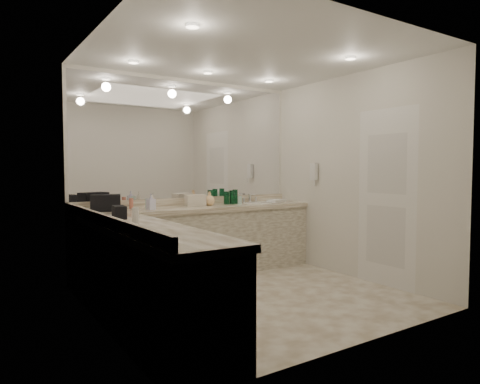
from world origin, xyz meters
TOP-DOWN VIEW (x-y plane):
  - floor at (0.00, 0.00)m, footprint 3.20×3.20m
  - ceiling at (0.00, 0.00)m, footprint 3.20×3.20m
  - wall_back at (0.00, 1.50)m, footprint 3.20×0.02m
  - wall_left at (-1.60, 0.00)m, footprint 0.02×3.00m
  - wall_right at (1.60, 0.00)m, footprint 0.02×3.00m
  - vanity_back_base at (0.00, 1.20)m, footprint 3.20×0.60m
  - vanity_back_top at (0.00, 1.19)m, footprint 3.20×0.64m
  - vanity_left_base at (-1.30, -0.30)m, footprint 0.60×2.40m
  - vanity_left_top at (-1.29, -0.30)m, footprint 0.64×2.42m
  - backsplash_back at (0.00, 1.48)m, footprint 3.20×0.04m
  - backsplash_left at (-1.58, 0.00)m, footprint 0.04×3.00m
  - mirror_back at (0.00, 1.49)m, footprint 3.12×0.01m
  - mirror_left at (-1.59, 0.00)m, footprint 0.01×2.92m
  - sink at (0.95, 1.20)m, footprint 0.44×0.44m
  - faucet at (0.95, 1.41)m, footprint 0.24×0.16m
  - wall_phone at (1.56, 0.70)m, footprint 0.06×0.10m
  - door at (1.59, -0.50)m, footprint 0.02×0.82m
  - black_toiletry_bag at (-1.21, 1.22)m, footprint 0.38×0.30m
  - black_bag_spill at (-1.30, 0.43)m, footprint 0.14×0.26m
  - cream_cosmetic_case at (-0.01, 1.29)m, footprint 0.28×0.20m
  - hand_towel at (1.27, 1.18)m, footprint 0.28×0.22m
  - lotion_left at (-1.30, -0.04)m, footprint 0.06×0.06m
  - soap_bottle_a at (-0.63, 1.26)m, footprint 0.09×0.09m
  - soap_bottle_b at (-0.70, 1.13)m, footprint 0.10×0.10m
  - soap_bottle_c at (0.18, 1.25)m, footprint 0.19×0.19m
  - green_bottle_0 at (0.54, 1.25)m, footprint 0.07×0.07m
  - green_bottle_1 at (0.63, 1.30)m, footprint 0.07×0.07m
  - green_bottle_2 at (0.45, 1.26)m, footprint 0.07×0.07m
  - amenity_bottle_0 at (-1.28, 1.28)m, footprint 0.05×0.05m
  - amenity_bottle_1 at (-0.70, 1.23)m, footprint 0.06×0.06m
  - amenity_bottle_2 at (0.62, 1.17)m, footprint 0.06×0.06m
  - amenity_bottle_3 at (-1.09, 1.32)m, footprint 0.06×0.06m
  - amenity_bottle_4 at (-0.86, 1.35)m, footprint 0.05×0.05m

SIDE VIEW (x-z plane):
  - floor at x=0.00m, z-range 0.00..0.00m
  - vanity_back_base at x=0.00m, z-range 0.00..0.84m
  - vanity_left_base at x=-1.30m, z-range 0.00..0.84m
  - vanity_back_top at x=0.00m, z-range 0.84..0.90m
  - vanity_left_top at x=-1.29m, z-range 0.84..0.90m
  - sink at x=0.95m, z-range 0.88..0.91m
  - hand_towel at x=1.27m, z-range 0.90..0.94m
  - backsplash_back at x=0.00m, z-range 0.90..1.00m
  - backsplash_left at x=-1.58m, z-range 0.90..1.00m
  - amenity_bottle_2 at x=0.62m, z-range 0.90..1.02m
  - amenity_bottle_3 at x=-1.09m, z-range 0.90..1.02m
  - amenity_bottle_1 at x=-0.70m, z-range 0.90..1.03m
  - amenity_bottle_0 at x=-1.28m, z-range 0.90..1.03m
  - amenity_bottle_4 at x=-0.86m, z-range 0.90..1.03m
  - black_bag_spill at x=-1.30m, z-range 0.90..1.03m
  - faucet at x=0.95m, z-range 0.90..1.04m
  - lotion_left at x=-1.30m, z-range 0.90..1.04m
  - cream_cosmetic_case at x=-0.01m, z-range 0.90..1.05m
  - green_bottle_2 at x=0.45m, z-range 0.90..1.08m
  - soap_bottle_c at x=0.18m, z-range 0.90..1.09m
  - black_toiletry_bag at x=-1.21m, z-range 0.90..1.09m
  - soap_bottle_a at x=-0.63m, z-range 0.90..1.09m
  - green_bottle_0 at x=0.54m, z-range 0.90..1.09m
  - soap_bottle_b at x=-0.70m, z-range 0.90..1.09m
  - green_bottle_1 at x=0.63m, z-range 0.90..1.10m
  - door at x=1.59m, z-range 0.00..2.10m
  - wall_back at x=0.00m, z-range 0.00..2.60m
  - wall_left at x=-1.60m, z-range 0.00..2.60m
  - wall_right at x=1.60m, z-range 0.00..2.60m
  - wall_phone at x=1.56m, z-range 1.23..1.47m
  - mirror_back at x=0.00m, z-range 1.00..2.55m
  - mirror_left at x=-1.59m, z-range 1.00..2.55m
  - ceiling at x=0.00m, z-range 2.60..2.60m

